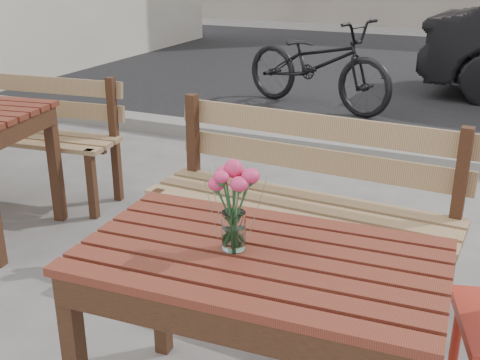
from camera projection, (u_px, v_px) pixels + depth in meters
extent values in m
cube|color=black|center=(455.00, 76.00, 8.33)|extent=(30.00, 8.00, 0.00)
cube|color=gray|center=(404.00, 156.00, 4.90)|extent=(30.00, 0.25, 0.12)
cube|color=#5C2618|center=(260.00, 257.00, 1.93)|extent=(1.21, 0.75, 0.03)
cube|color=black|center=(161.00, 280.00, 2.50)|extent=(0.06, 0.06, 0.69)
cube|color=black|center=(429.00, 337.00, 2.13)|extent=(0.06, 0.06, 0.69)
cube|color=#8E6A49|center=(298.00, 207.00, 2.88)|extent=(1.54, 0.48, 0.03)
cube|color=#8E6A49|center=(317.00, 143.00, 2.97)|extent=(1.52, 0.10, 0.41)
cube|color=black|center=(159.00, 236.00, 3.11)|extent=(0.06, 0.06, 0.50)
cube|color=black|center=(435.00, 303.00, 2.52)|extent=(0.06, 0.06, 0.50)
cube|color=black|center=(193.00, 177.00, 3.32)|extent=(0.06, 0.06, 0.92)
cube|color=black|center=(454.00, 225.00, 2.73)|extent=(0.06, 0.06, 0.92)
cylinder|color=#AF2B1D|center=(455.00, 348.00, 2.29)|extent=(0.04, 0.04, 0.42)
cylinder|color=white|center=(234.00, 231.00, 1.93)|extent=(0.08, 0.08, 0.13)
cylinder|color=#296233|center=(234.00, 212.00, 1.91)|extent=(0.05, 0.05, 0.26)
cube|color=black|center=(55.00, 165.00, 3.76)|extent=(0.07, 0.07, 0.75)
cube|color=#8E6A49|center=(17.00, 136.00, 4.08)|extent=(1.45, 0.54, 0.03)
cube|color=#8E6A49|center=(32.00, 95.00, 4.18)|extent=(1.41, 0.19, 0.38)
cube|color=black|center=(91.00, 185.00, 3.83)|extent=(0.06, 0.06, 0.46)
cube|color=black|center=(114.00, 141.00, 4.05)|extent=(0.06, 0.06, 0.86)
imported|color=black|center=(317.00, 63.00, 6.50)|extent=(1.96, 1.20, 0.97)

